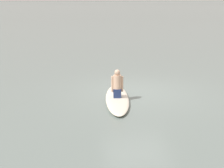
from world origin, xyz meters
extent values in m
plane|color=slate|center=(0.00, 0.00, 0.00)|extent=(400.00, 400.00, 0.00)
ellipsoid|color=silver|center=(-0.96, -0.80, 0.07)|extent=(1.36, 3.38, 0.14)
cube|color=navy|center=(-0.96, -0.80, 0.28)|extent=(0.30, 0.35, 0.29)
cylinder|color=#D6AD8E|center=(-0.96, -0.80, 0.64)|extent=(0.31, 0.31, 0.48)
sphere|color=#D6AD8E|center=(-0.96, -0.80, 0.97)|extent=(0.19, 0.19, 0.19)
cylinder|color=#D6AD8E|center=(-0.80, -0.83, 0.58)|extent=(0.09, 0.09, 0.53)
cylinder|color=#D6AD8E|center=(-1.12, -0.77, 0.58)|extent=(0.09, 0.09, 0.53)
camera|label=1|loc=(-3.25, -10.89, 3.41)|focal=52.18mm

